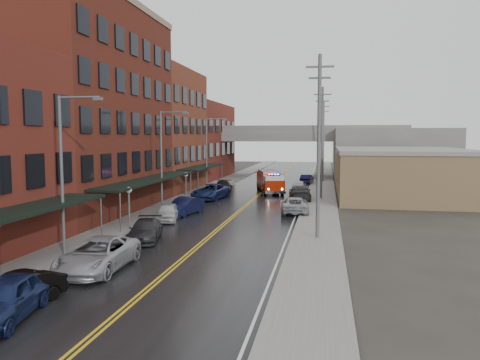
{
  "coord_description": "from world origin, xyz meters",
  "views": [
    {
      "loc": [
        7.71,
        -15.7,
        6.77
      ],
      "look_at": [
        0.33,
        24.11,
        3.0
      ],
      "focal_mm": 35.0,
      "sensor_mm": 36.0,
      "label": 1
    }
  ],
  "objects": [
    {
      "name": "brick_building_b",
      "position": [
        -13.3,
        23.0,
        9.0
      ],
      "size": [
        9.0,
        20.0,
        18.0
      ],
      "primitive_type": "cube",
      "color": "#521C15",
      "rests_on": "ground"
    },
    {
      "name": "street_lamp_0",
      "position": [
        -6.55,
        8.0,
        5.19
      ],
      "size": [
        2.64,
        0.22,
        9.0
      ],
      "color": "#59595B",
      "rests_on": "ground"
    },
    {
      "name": "street_lamp_2",
      "position": [
        -6.55,
        40.0,
        5.19
      ],
      "size": [
        2.64,
        0.22,
        9.0
      ],
      "color": "#59595B",
      "rests_on": "ground"
    },
    {
      "name": "sidewalk_right",
      "position": [
        7.3,
        30.0,
        0.07
      ],
      "size": [
        3.0,
        160.0,
        0.15
      ],
      "primitive_type": "cube",
      "color": "slate",
      "rests_on": "ground"
    },
    {
      "name": "parked_car_right_2",
      "position": [
        4.41,
        42.19,
        0.7
      ],
      "size": [
        1.72,
        4.13,
        1.4
      ],
      "primitive_type": "imported",
      "rotation": [
        0.0,
        0.0,
        3.12
      ],
      "color": "silver",
      "rests_on": "ground"
    },
    {
      "name": "road",
      "position": [
        0.0,
        30.0,
        0.01
      ],
      "size": [
        11.0,
        160.0,
        0.02
      ],
      "primitive_type": "cube",
      "color": "black",
      "rests_on": "ground"
    },
    {
      "name": "parked_car_left_7",
      "position": [
        -4.5,
        38.79,
        0.72
      ],
      "size": [
        2.73,
        5.22,
        1.44
      ],
      "primitive_type": "imported",
      "rotation": [
        0.0,
        0.0,
        0.15
      ],
      "color": "black",
      "rests_on": "ground"
    },
    {
      "name": "parked_car_left_0",
      "position": [
        -3.87,
        -0.8,
        0.81
      ],
      "size": [
        2.72,
        5.01,
        1.62
      ],
      "primitive_type": "imported",
      "rotation": [
        0.0,
        0.0,
        0.18
      ],
      "color": "#131E48",
      "rests_on": "ground"
    },
    {
      "name": "parked_car_right_1",
      "position": [
        5.0,
        33.62,
        0.81
      ],
      "size": [
        2.73,
        5.74,
        1.62
      ],
      "primitive_type": "imported",
      "rotation": [
        0.0,
        0.0,
        3.23
      ],
      "color": "#232426",
      "rests_on": "ground"
    },
    {
      "name": "street_lamp_1",
      "position": [
        -6.55,
        24.0,
        5.19
      ],
      "size": [
        2.64,
        0.22,
        9.0
      ],
      "color": "#59595B",
      "rests_on": "ground"
    },
    {
      "name": "ground",
      "position": [
        0.0,
        0.0,
        0.0
      ],
      "size": [
        220.0,
        220.0,
        0.0
      ],
      "primitive_type": "plane",
      "color": "#2D2B26",
      "rests_on": "ground"
    },
    {
      "name": "awning_2",
      "position": [
        -7.49,
        40.5,
        2.99
      ],
      "size": [
        2.6,
        13.0,
        3.09
      ],
      "color": "black",
      "rests_on": "ground"
    },
    {
      "name": "curb_left",
      "position": [
        -5.65,
        30.0,
        0.07
      ],
      "size": [
        0.3,
        160.0,
        0.15
      ],
      "primitive_type": "cube",
      "color": "gray",
      "rests_on": "ground"
    },
    {
      "name": "brick_building_far",
      "position": [
        -13.3,
        58.0,
        6.0
      ],
      "size": [
        9.0,
        20.0,
        12.0
      ],
      "primitive_type": "cube",
      "color": "maroon",
      "rests_on": "ground"
    },
    {
      "name": "parked_car_left_4",
      "position": [
        -4.8,
        19.81,
        0.7
      ],
      "size": [
        2.43,
        4.38,
        1.41
      ],
      "primitive_type": "imported",
      "rotation": [
        0.0,
        0.0,
        0.19
      ],
      "color": "silver",
      "rests_on": "ground"
    },
    {
      "name": "curb_right",
      "position": [
        5.65,
        30.0,
        0.07
      ],
      "size": [
        0.3,
        160.0,
        0.15
      ],
      "primitive_type": "cube",
      "color": "gray",
      "rests_on": "ground"
    },
    {
      "name": "parked_car_left_1",
      "position": [
        -4.22,
        0.3,
        0.67
      ],
      "size": [
        2.36,
        4.3,
        1.34
      ],
      "primitive_type": "imported",
      "rotation": [
        0.0,
        0.0,
        -0.24
      ],
      "color": "black",
      "rests_on": "ground"
    },
    {
      "name": "brick_building_c",
      "position": [
        -13.3,
        40.5,
        7.5
      ],
      "size": [
        9.0,
        15.0,
        15.0
      ],
      "primitive_type": "cube",
      "color": "brown",
      "rests_on": "ground"
    },
    {
      "name": "parked_car_left_3",
      "position": [
        -3.86,
        12.72,
        0.68
      ],
      "size": [
        2.86,
        4.96,
        1.35
      ],
      "primitive_type": "imported",
      "rotation": [
        0.0,
        0.0,
        0.22
      ],
      "color": "#262729",
      "rests_on": "ground"
    },
    {
      "name": "awning_1",
      "position": [
        -7.49,
        23.0,
        2.99
      ],
      "size": [
        2.6,
        18.0,
        3.09
      ],
      "color": "black",
      "rests_on": "ground"
    },
    {
      "name": "tan_building",
      "position": [
        16.0,
        40.0,
        2.5
      ],
      "size": [
        14.0,
        22.0,
        5.0
      ],
      "primitive_type": "cube",
      "color": "olive",
      "rests_on": "ground"
    },
    {
      "name": "parked_car_left_5",
      "position": [
        -4.31,
        22.81,
        0.75
      ],
      "size": [
        2.57,
        4.8,
        1.5
      ],
      "primitive_type": "imported",
      "rotation": [
        0.0,
        0.0,
        -0.23
      ],
      "color": "#0E1233",
      "rests_on": "ground"
    },
    {
      "name": "sidewalk_left",
      "position": [
        -7.3,
        30.0,
        0.07
      ],
      "size": [
        3.0,
        160.0,
        0.15
      ],
      "primitive_type": "cube",
      "color": "slate",
      "rests_on": "ground"
    },
    {
      "name": "parked_car_left_2",
      "position": [
        -3.6,
        5.8,
        0.81
      ],
      "size": [
        2.87,
        5.9,
        1.62
      ],
      "primitive_type": "imported",
      "rotation": [
        0.0,
        0.0,
        0.03
      ],
      "color": "#A5A7AE",
      "rests_on": "ground"
    },
    {
      "name": "globe_lamp_2",
      "position": [
        -6.4,
        30.0,
        2.31
      ],
      "size": [
        0.44,
        0.44,
        3.12
      ],
      "color": "#59595B",
      "rests_on": "ground"
    },
    {
      "name": "utility_pole_0",
      "position": [
        7.2,
        15.0,
        6.31
      ],
      "size": [
        1.8,
        0.24,
        12.0
      ],
      "color": "#59595B",
      "rests_on": "ground"
    },
    {
      "name": "parked_car_left_6",
      "position": [
        -4.59,
        33.2,
        0.82
      ],
      "size": [
        3.52,
        6.2,
        1.63
      ],
      "primitive_type": "imported",
      "rotation": [
        0.0,
        0.0,
        -0.14
      ],
      "color": "navy",
      "rests_on": "ground"
    },
    {
      "name": "overpass",
      "position": [
        0.0,
        62.0,
        5.99
      ],
      "size": [
        40.0,
        10.0,
        7.5
      ],
      "color": "slate",
      "rests_on": "ground"
    },
    {
      "name": "fire_truck",
      "position": [
        1.1,
        39.78,
        1.43
      ],
      "size": [
        4.4,
        7.57,
        2.64
      ],
      "rotation": [
        0.0,
        0.0,
        0.28
      ],
      "color": "#991D07",
      "rests_on": "ground"
    },
    {
      "name": "awning_0",
      "position": [
        -7.49,
        4.0,
        2.99
      ],
      "size": [
        2.6,
        16.0,
        3.09
      ],
      "color": "black",
      "rests_on": "ground"
    },
    {
      "name": "utility_pole_1",
      "position": [
        7.2,
        35.0,
        6.31
      ],
      "size": [
        1.8,
        0.24,
        12.0
      ],
      "color": "#59595B",
      "rests_on": "ground"
    },
    {
      "name": "globe_lamp_1",
      "position": [
        -6.4,
        16.0,
        2.31
      ],
      "size": [
        0.44,
        0.44,
        3.12
      ],
      "color": "#59595B",
      "rests_on": "ground"
    },
    {
      "name": "parked_car_right_3",
      "position": [
        5.0,
        51.27,
        0.7
      ],
      "size": [
        1.87,
        4.34,
        1.39
      ],
      "primitive_type": "imported",
      "rotation": [
        0.0,
        0.0,
        3.04
      ],
      "color": "black",
      "rests_on": "ground"
    },
    {
      "name": "parked_car_right_0",
      "position": [
        5.0,
        25.55,
        0.72
      ],
      "size": [
        2.82,
        5.34,
        1.43
      ],
      "primitive_type": "imported",
      "rotation": [
        0.0,
        0.0,
        3.23
      ],
      "color": "#999BA1",
      "rests_on": "ground"
    },
    {
      "name": "right_far_block",
      "position": [
        18.0,
        70.0,
        4.0
      ],
      "size": [
        18.0,
        30.0,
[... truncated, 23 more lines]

